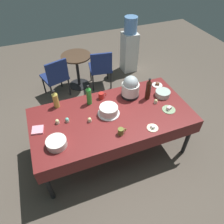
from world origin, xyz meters
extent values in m
plane|color=brown|center=(0.00, 0.00, 0.00)|extent=(9.00, 9.00, 0.00)
cube|color=maroon|center=(0.00, 0.00, 0.73)|extent=(2.20, 1.10, 0.04)
cylinder|color=black|center=(-1.02, -0.47, 0.35)|extent=(0.06, 0.06, 0.71)
cylinder|color=black|center=(1.02, -0.47, 0.35)|extent=(0.06, 0.06, 0.71)
cylinder|color=black|center=(-1.02, 0.47, 0.35)|extent=(0.06, 0.06, 0.71)
cylinder|color=black|center=(1.02, 0.47, 0.35)|extent=(0.06, 0.06, 0.71)
cube|color=maroon|center=(0.00, -0.55, 0.62)|extent=(2.20, 0.01, 0.18)
cube|color=maroon|center=(0.00, 0.55, 0.62)|extent=(2.20, 0.01, 0.18)
cylinder|color=silver|center=(-0.04, 0.03, 0.76)|extent=(0.30, 0.30, 0.01)
cylinder|color=white|center=(-0.04, 0.03, 0.82)|extent=(0.25, 0.25, 0.11)
cylinder|color=white|center=(-0.04, 0.03, 0.87)|extent=(0.25, 0.25, 0.01)
cylinder|color=black|center=(0.40, 0.29, 0.77)|extent=(0.27, 0.27, 0.04)
cylinder|color=white|center=(0.40, 0.29, 0.88)|extent=(0.26, 0.26, 0.17)
sphere|color=#B2BCC1|center=(0.40, 0.29, 0.98)|extent=(0.22, 0.22, 0.22)
cylinder|color=#B2C6BC|center=(0.86, 0.12, 0.79)|extent=(0.22, 0.22, 0.08)
cylinder|color=silver|center=(-0.80, -0.25, 0.80)|extent=(0.24, 0.24, 0.09)
cylinder|color=#8CA87F|center=(0.78, -0.19, 0.75)|extent=(0.19, 0.19, 0.01)
cube|color=beige|center=(0.78, -0.19, 0.78)|extent=(0.08, 0.06, 0.05)
cylinder|color=white|center=(0.92, 0.37, 0.75)|extent=(0.16, 0.16, 0.01)
cube|color=brown|center=(0.92, 0.37, 0.78)|extent=(0.07, 0.06, 0.04)
cylinder|color=beige|center=(0.40, -0.42, 0.75)|extent=(0.15, 0.15, 0.01)
cube|color=white|center=(0.40, -0.42, 0.78)|extent=(0.04, 0.06, 0.04)
cylinder|color=beige|center=(0.68, 0.00, 0.77)|extent=(0.05, 0.05, 0.03)
sphere|color=beige|center=(0.68, 0.00, 0.79)|extent=(0.05, 0.05, 0.05)
cylinder|color=beige|center=(-0.72, 0.10, 0.77)|extent=(0.05, 0.05, 0.03)
sphere|color=beige|center=(-0.72, 0.10, 0.79)|extent=(0.05, 0.05, 0.05)
cylinder|color=beige|center=(-0.32, -0.02, 0.77)|extent=(0.05, 0.05, 0.03)
sphere|color=beige|center=(-0.32, -0.02, 0.79)|extent=(0.05, 0.05, 0.05)
cylinder|color=beige|center=(-0.60, 0.09, 0.77)|extent=(0.05, 0.05, 0.03)
sphere|color=#6BC6B2|center=(-0.60, 0.09, 0.79)|extent=(0.05, 0.05, 0.05)
cylinder|color=#33190F|center=(0.62, 0.14, 0.89)|extent=(0.08, 0.08, 0.28)
cone|color=#33190F|center=(0.62, 0.14, 1.05)|extent=(0.07, 0.07, 0.05)
cylinder|color=black|center=(0.62, 0.14, 1.09)|extent=(0.03, 0.03, 0.02)
cylinder|color=green|center=(-0.22, 0.34, 0.87)|extent=(0.07, 0.07, 0.25)
cone|color=green|center=(-0.22, 0.34, 1.02)|extent=(0.07, 0.07, 0.05)
cylinder|color=black|center=(-0.22, 0.34, 1.05)|extent=(0.03, 0.03, 0.02)
cylinder|color=gold|center=(-0.67, 0.44, 0.86)|extent=(0.08, 0.08, 0.21)
cone|color=gold|center=(-0.67, 0.44, 0.99)|extent=(0.07, 0.07, 0.05)
cylinder|color=black|center=(-0.67, 0.44, 1.02)|extent=(0.04, 0.04, 0.02)
cylinder|color=#B2231E|center=(-0.02, 0.39, 0.80)|extent=(0.08, 0.08, 0.10)
torus|color=#B2231E|center=(0.03, 0.39, 0.80)|extent=(0.06, 0.01, 0.06)
cylinder|color=olive|center=(-0.02, -0.36, 0.79)|extent=(0.07, 0.07, 0.09)
torus|color=olive|center=(0.02, -0.36, 0.80)|extent=(0.06, 0.01, 0.06)
cube|color=pink|center=(-0.98, 0.07, 0.76)|extent=(0.16, 0.16, 0.02)
cube|color=navy|center=(-0.55, 1.72, 0.42)|extent=(0.55, 0.55, 0.05)
cube|color=navy|center=(-0.49, 1.53, 0.65)|extent=(0.41, 0.16, 0.40)
cylinder|color=black|center=(-0.42, 1.96, 0.20)|extent=(0.04, 0.04, 0.40)
cylinder|color=black|center=(-0.79, 1.85, 0.20)|extent=(0.04, 0.04, 0.40)
cylinder|color=black|center=(-0.31, 1.60, 0.20)|extent=(0.04, 0.04, 0.40)
cylinder|color=black|center=(-0.68, 1.49, 0.20)|extent=(0.04, 0.04, 0.40)
cube|color=navy|center=(0.40, 1.72, 0.42)|extent=(0.50, 0.50, 0.05)
cube|color=navy|center=(0.37, 1.53, 0.65)|extent=(0.42, 0.11, 0.40)
cylinder|color=black|center=(0.62, 1.88, 0.20)|extent=(0.03, 0.03, 0.40)
cylinder|color=black|center=(0.24, 1.94, 0.20)|extent=(0.03, 0.03, 0.40)
cylinder|color=black|center=(0.56, 1.51, 0.20)|extent=(0.03, 0.03, 0.40)
cylinder|color=black|center=(0.18, 1.57, 0.20)|extent=(0.03, 0.03, 0.40)
cylinder|color=#473323|center=(-0.05, 1.87, 0.70)|extent=(0.60, 0.60, 0.03)
cylinder|color=black|center=(-0.05, 1.87, 0.35)|extent=(0.06, 0.06, 0.67)
cylinder|color=black|center=(-0.05, 1.87, 0.01)|extent=(0.44, 0.44, 0.02)
cube|color=silver|center=(1.22, 2.07, 0.45)|extent=(0.32, 0.32, 0.90)
cylinder|color=#6699D8|center=(1.22, 2.07, 1.07)|extent=(0.28, 0.28, 0.34)
camera|label=1|loc=(-0.74, -1.92, 2.73)|focal=33.42mm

